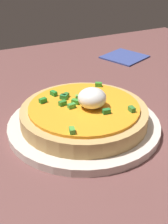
# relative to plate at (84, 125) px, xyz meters

# --- Properties ---
(dining_table) EXTENTS (1.17, 0.84, 0.02)m
(dining_table) POSITION_rel_plate_xyz_m (-0.01, 0.09, -0.02)
(dining_table) COLOR brown
(dining_table) RESTS_ON ground
(plate) EXTENTS (0.27, 0.27, 0.01)m
(plate) POSITION_rel_plate_xyz_m (0.00, 0.00, 0.00)
(plate) COLOR silver
(plate) RESTS_ON dining_table
(pizza) EXTENTS (0.22, 0.22, 0.07)m
(pizza) POSITION_rel_plate_xyz_m (0.00, -0.00, 0.02)
(pizza) COLOR tan
(pizza) RESTS_ON plate
(napkin) EXTENTS (0.14, 0.14, 0.00)m
(napkin) POSITION_rel_plate_xyz_m (0.27, 0.29, -0.00)
(napkin) COLOR #37468B
(napkin) RESTS_ON dining_table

